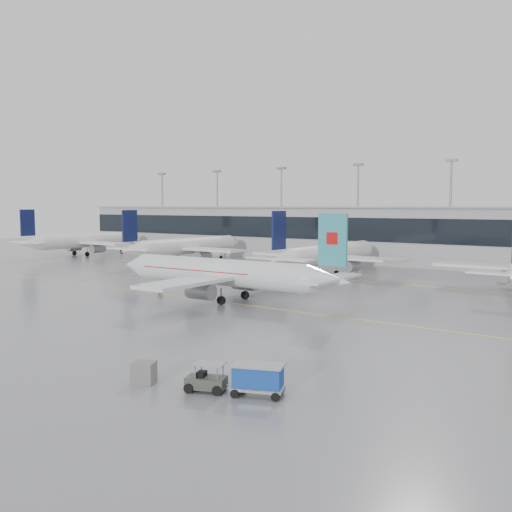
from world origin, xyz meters
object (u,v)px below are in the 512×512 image
Objects in this scene: baggage_tug at (206,381)px; baggage_cart at (258,377)px; gse_unit at (144,373)px; air_canada_jet at (226,273)px.

baggage_tug is 1.05× the size of baggage_cart.
baggage_cart is 8.45m from gse_unit.
baggage_cart reaches higher than baggage_tug.
gse_unit is at bearing 118.02° from air_canada_jet.
baggage_tug is 2.65× the size of gse_unit.
gse_unit is (-4.66, -1.32, 0.07)m from baggage_tug.
air_canada_jet reaches higher than baggage_cart.
baggage_tug is at bearing 180.00° from baggage_cart.
baggage_cart is at bearing 130.63° from air_canada_jet.
baggage_tug is (22.26, -29.24, -3.01)m from air_canada_jet.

